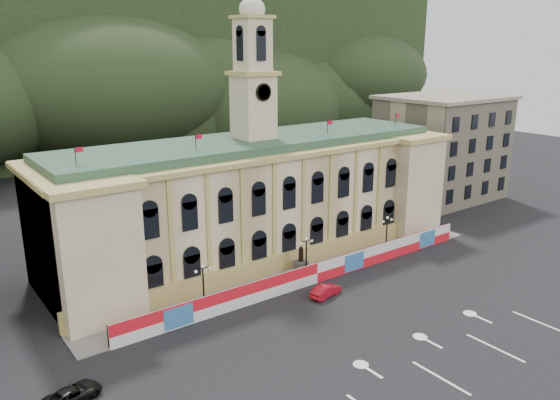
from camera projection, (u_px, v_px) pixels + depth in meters
ground at (416, 335)px, 53.16m from camera, size 260.00×260.00×0.00m
lane_markings at (459, 357)px, 49.30m from camera, size 26.00×10.00×0.02m
hill_ridge at (53, 76)px, 142.15m from camera, size 230.00×80.00×64.00m
city_hall at (256, 196)px, 72.37m from camera, size 56.20×17.60×37.10m
side_building_right at (442, 147)px, 99.15m from camera, size 21.00×17.00×18.60m
hoarding_fence at (317, 273)px, 64.50m from camera, size 50.00×0.44×2.50m
pavement at (302, 275)px, 66.86m from camera, size 56.00×5.50×0.16m
statue at (301, 266)px, 66.75m from camera, size 1.40×1.40×3.72m
lamp_left at (203, 283)px, 57.44m from camera, size 1.96×0.44×5.15m
lamp_center at (306, 254)px, 65.46m from camera, size 1.96×0.44×5.15m
lamp_right at (387, 231)px, 73.48m from camera, size 1.96×0.44×5.15m
red_sedan at (326, 291)px, 61.12m from camera, size 3.03×4.69×1.36m
black_suv at (73, 394)px, 43.02m from camera, size 4.29×5.64×1.29m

